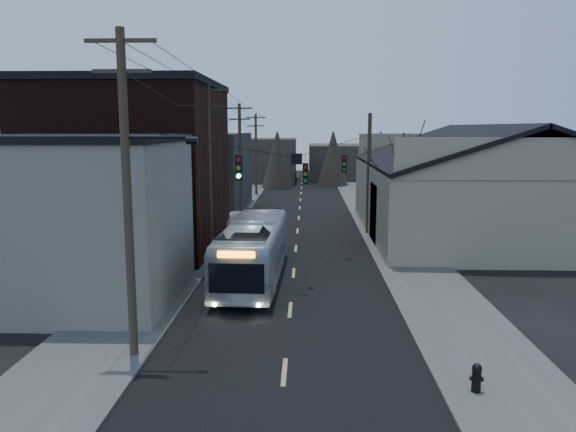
% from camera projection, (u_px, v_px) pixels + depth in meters
% --- Properties ---
extents(ground, '(160.00, 160.00, 0.00)m').
position_uv_depth(ground, '(281.00, 404.00, 15.39)').
color(ground, black).
rests_on(ground, ground).
extents(road_surface, '(9.00, 110.00, 0.02)m').
position_uv_depth(road_surface, '(298.00, 222.00, 45.01)').
color(road_surface, black).
rests_on(road_surface, ground).
extents(sidewalk_left, '(4.00, 110.00, 0.12)m').
position_uv_depth(sidewalk_left, '(218.00, 221.00, 45.22)').
color(sidewalk_left, '#474744').
rests_on(sidewalk_left, ground).
extents(sidewalk_right, '(4.00, 110.00, 0.12)m').
position_uv_depth(sidewalk_right, '(380.00, 222.00, 44.79)').
color(sidewalk_right, '#474744').
rests_on(sidewalk_right, ground).
extents(building_clapboard, '(8.00, 8.00, 7.00)m').
position_uv_depth(building_clapboard, '(81.00, 222.00, 24.03)').
color(building_clapboard, gray).
rests_on(building_clapboard, ground).
extents(building_brick, '(10.00, 12.00, 10.00)m').
position_uv_depth(building_brick, '(135.00, 168.00, 34.69)').
color(building_brick, black).
rests_on(building_brick, ground).
extents(building_left_far, '(9.00, 14.00, 7.00)m').
position_uv_depth(building_left_far, '(195.00, 172.00, 50.71)').
color(building_left_far, '#302A26').
rests_on(building_left_far, ground).
extents(warehouse, '(16.16, 20.60, 7.73)m').
position_uv_depth(warehouse, '(483.00, 197.00, 39.22)').
color(warehouse, gray).
rests_on(warehouse, ground).
extents(building_far_left, '(10.00, 12.00, 6.00)m').
position_uv_depth(building_far_left, '(260.00, 160.00, 79.30)').
color(building_far_left, '#302A26').
rests_on(building_far_left, ground).
extents(building_far_right, '(12.00, 14.00, 5.00)m').
position_uv_depth(building_far_right, '(349.00, 161.00, 83.88)').
color(building_far_right, '#302A26').
rests_on(building_far_right, ground).
extents(bare_tree, '(0.40, 0.40, 7.20)m').
position_uv_depth(bare_tree, '(402.00, 192.00, 34.36)').
color(bare_tree, black).
rests_on(bare_tree, ground).
extents(utility_lines, '(11.24, 45.28, 10.50)m').
position_uv_depth(utility_lines, '(252.00, 165.00, 38.56)').
color(utility_lines, '#382B1E').
rests_on(utility_lines, ground).
extents(bus, '(2.88, 11.09, 3.07)m').
position_uv_depth(bus, '(253.00, 250.00, 27.59)').
color(bus, silver).
rests_on(bus, ground).
extents(parked_car, '(1.94, 4.19, 1.33)m').
position_uv_depth(parked_car, '(239.00, 221.00, 41.36)').
color(parked_car, '#A9ABB1').
rests_on(parked_car, ground).
extents(fire_hydrant, '(0.40, 0.28, 0.83)m').
position_uv_depth(fire_hydrant, '(477.00, 377.00, 15.79)').
color(fire_hydrant, black).
rests_on(fire_hydrant, sidewalk_right).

